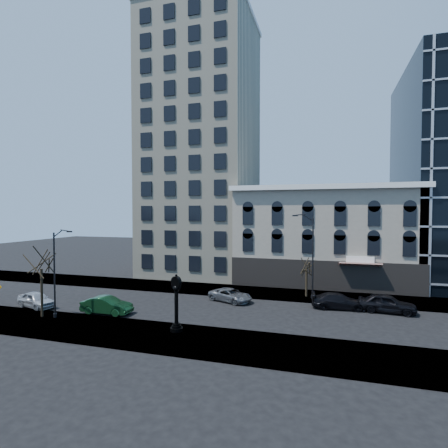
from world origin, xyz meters
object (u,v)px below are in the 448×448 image
(car_near_a, at_px, (36,300))
(car_near_b, at_px, (107,305))
(street_lamp_near, at_px, (59,250))
(street_clock, at_px, (176,305))

(car_near_a, bearing_deg, car_near_b, -72.70)
(car_near_b, bearing_deg, street_lamp_near, 131.82)
(car_near_a, bearing_deg, street_lamp_near, -100.84)
(street_lamp_near, xyz_separation_m, car_near_b, (2.81, 2.71, -5.24))
(street_clock, distance_m, street_lamp_near, 11.65)
(car_near_a, height_order, car_near_b, car_near_b)
(car_near_a, distance_m, car_near_b, 7.80)
(street_lamp_near, bearing_deg, street_clock, 8.75)
(car_near_b, bearing_deg, car_near_a, 89.43)
(street_clock, bearing_deg, car_near_b, -176.15)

